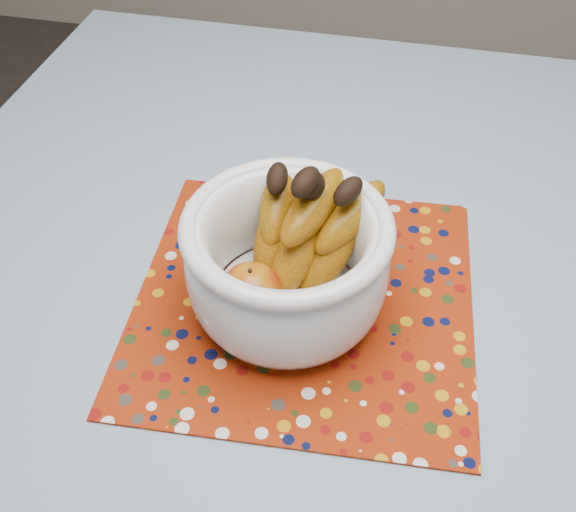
{
  "coord_description": "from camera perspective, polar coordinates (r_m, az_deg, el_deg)",
  "views": [
    {
      "loc": [
        0.05,
        -0.61,
        1.41
      ],
      "look_at": [
        -0.07,
        -0.07,
        0.85
      ],
      "focal_mm": 42.0,
      "sensor_mm": 36.0,
      "label": 1
    }
  ],
  "objects": [
    {
      "name": "tablecloth",
      "position": [
        0.9,
        5.33,
        -2.02
      ],
      "size": [
        1.32,
        1.32,
        0.01
      ],
      "primitive_type": "cube",
      "color": "slate",
      "rests_on": "table"
    },
    {
      "name": "placemat",
      "position": [
        0.86,
        1.4,
        -3.63
      ],
      "size": [
        0.45,
        0.45,
        0.0
      ],
      "primitive_type": "cube",
      "rotation": [
        0.0,
        0.0,
        0.07
      ],
      "color": "maroon",
      "rests_on": "tablecloth"
    },
    {
      "name": "table",
      "position": [
        0.96,
        5.01,
        -5.35
      ],
      "size": [
        1.2,
        1.2,
        0.75
      ],
      "color": "brown",
      "rests_on": "ground"
    },
    {
      "name": "fruit_bowl",
      "position": [
        0.79,
        0.61,
        0.42
      ],
      "size": [
        0.27,
        0.26,
        0.2
      ],
      "color": "silver",
      "rests_on": "placemat"
    }
  ]
}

